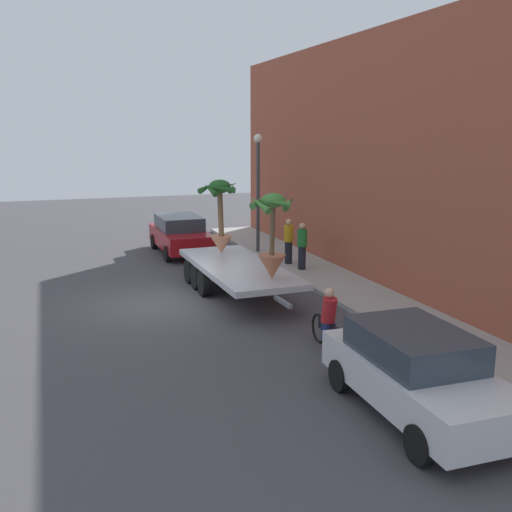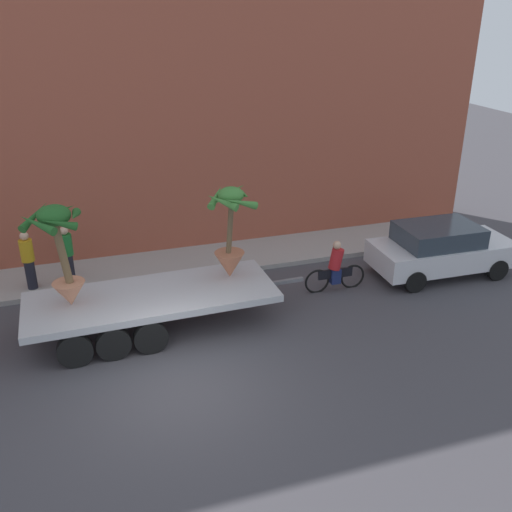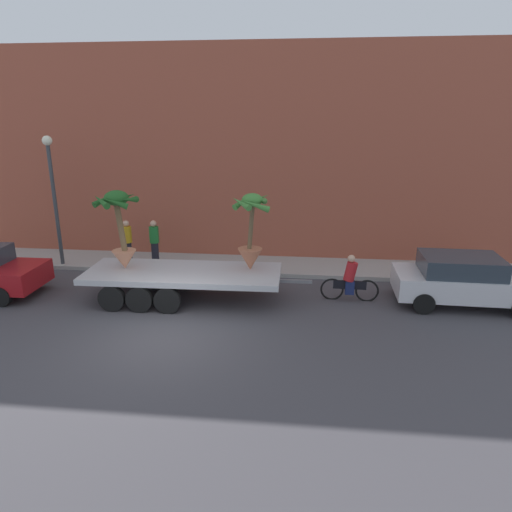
% 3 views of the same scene
% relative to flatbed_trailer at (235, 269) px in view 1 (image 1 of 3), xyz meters
% --- Properties ---
extents(ground_plane, '(60.00, 60.00, 0.00)m').
position_rel_flatbed_trailer_xyz_m(ground_plane, '(0.40, -2.59, -0.77)').
color(ground_plane, '#423F44').
extents(sidewalk, '(24.00, 2.20, 0.15)m').
position_rel_flatbed_trailer_xyz_m(sidewalk, '(0.40, 3.51, -0.69)').
color(sidewalk, '#A39E99').
rests_on(sidewalk, ground).
extents(building_facade, '(24.00, 1.20, 8.30)m').
position_rel_flatbed_trailer_xyz_m(building_facade, '(0.40, 5.21, 3.38)').
color(building_facade, '#9E4C38').
rests_on(building_facade, ground).
extents(flatbed_trailer, '(7.14, 2.40, 0.98)m').
position_rel_flatbed_trailer_xyz_m(flatbed_trailer, '(0.00, 0.00, 0.00)').
color(flatbed_trailer, '#B7BABF').
rests_on(flatbed_trailer, ground).
extents(potted_palm_rear, '(1.38, 1.54, 2.51)m').
position_rel_flatbed_trailer_xyz_m(potted_palm_rear, '(-1.70, 0.04, 1.61)').
color(potted_palm_rear, tan).
rests_on(potted_palm_rear, flatbed_trailer).
extents(potted_palm_middle, '(1.27, 1.30, 2.44)m').
position_rel_flatbed_trailer_xyz_m(potted_palm_middle, '(2.39, 0.33, 1.39)').
color(potted_palm_middle, '#B26647').
rests_on(potted_palm_middle, flatbed_trailer).
extents(cyclist, '(1.84, 0.35, 1.54)m').
position_rel_flatbed_trailer_xyz_m(cyclist, '(5.52, 0.54, -0.10)').
color(cyclist, black).
rests_on(cyclist, ground).
extents(parked_car, '(4.28, 2.01, 1.58)m').
position_rel_flatbed_trailer_xyz_m(parked_car, '(8.98, 0.55, 0.06)').
color(parked_car, silver).
rests_on(parked_car, ground).
extents(trailing_car, '(4.46, 2.00, 1.58)m').
position_rel_flatbed_trailer_xyz_m(trailing_car, '(-6.73, -0.27, 0.06)').
color(trailing_car, maroon).
rests_on(trailing_car, ground).
extents(pedestrian_near_gate, '(0.36, 0.36, 1.71)m').
position_rel_flatbed_trailer_xyz_m(pedestrian_near_gate, '(-2.71, 3.01, 0.28)').
color(pedestrian_near_gate, black).
rests_on(pedestrian_near_gate, sidewalk).
extents(pedestrian_far_left, '(0.36, 0.36, 1.71)m').
position_rel_flatbed_trailer_xyz_m(pedestrian_far_left, '(-1.67, 3.10, 0.28)').
color(pedestrian_far_left, black).
rests_on(pedestrian_far_left, sidewalk).
extents(street_lamp, '(0.36, 0.36, 4.83)m').
position_rel_flatbed_trailer_xyz_m(street_lamp, '(-5.28, 2.71, 2.46)').
color(street_lamp, '#383D42').
rests_on(street_lamp, sidewalk).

